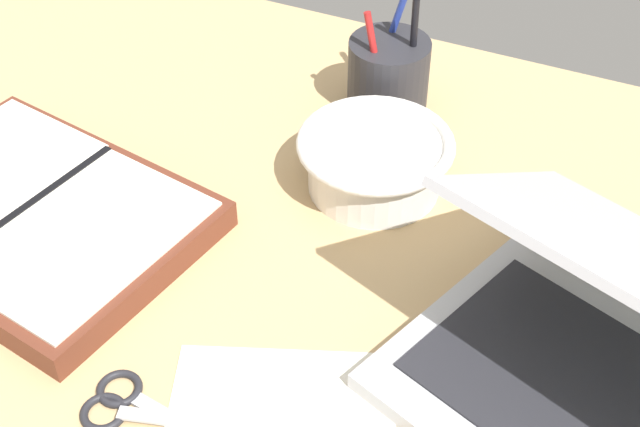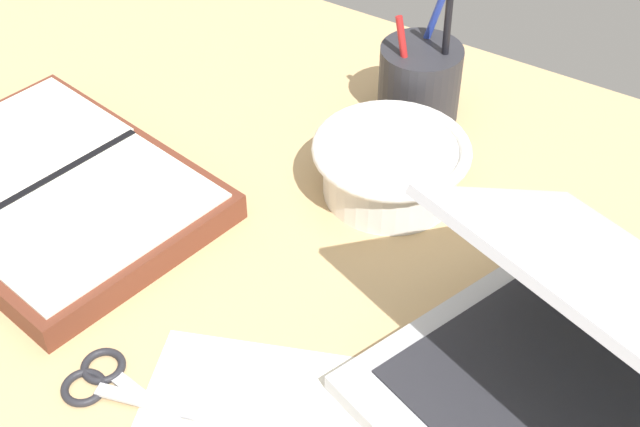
{
  "view_description": "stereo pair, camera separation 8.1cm",
  "coord_description": "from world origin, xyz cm",
  "px_view_note": "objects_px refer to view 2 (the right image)",
  "views": [
    {
      "loc": [
        21.69,
        -49.33,
        63.18
      ],
      "look_at": [
        -3.69,
        5.42,
        9.0
      ],
      "focal_mm": 50.0,
      "sensor_mm": 36.0,
      "label": 1
    },
    {
      "loc": [
        28.79,
        -45.44,
        63.18
      ],
      "look_at": [
        -3.69,
        5.42,
        9.0
      ],
      "focal_mm": 50.0,
      "sensor_mm": 36.0,
      "label": 2
    }
  ],
  "objects_px": {
    "laptop": "(609,402)",
    "planner": "(51,192)",
    "pen_cup": "(420,82)",
    "bowl": "(391,165)",
    "scissors": "(108,383)"
  },
  "relations": [
    {
      "from": "laptop",
      "to": "planner",
      "type": "distance_m",
      "value": 0.58
    },
    {
      "from": "laptop",
      "to": "pen_cup",
      "type": "xyz_separation_m",
      "value": [
        -0.33,
        0.32,
        -0.0
      ]
    },
    {
      "from": "bowl",
      "to": "pen_cup",
      "type": "xyz_separation_m",
      "value": [
        -0.04,
        0.14,
        0.01
      ]
    },
    {
      "from": "planner",
      "to": "scissors",
      "type": "bearing_deg",
      "value": -25.05
    },
    {
      "from": "planner",
      "to": "scissors",
      "type": "relative_size",
      "value": 2.81
    },
    {
      "from": "bowl",
      "to": "scissors",
      "type": "relative_size",
      "value": 1.26
    },
    {
      "from": "laptop",
      "to": "scissors",
      "type": "xyz_separation_m",
      "value": [
        -0.37,
        -0.17,
        -0.05
      ]
    },
    {
      "from": "pen_cup",
      "to": "planner",
      "type": "relative_size",
      "value": 0.47
    },
    {
      "from": "scissors",
      "to": "laptop",
      "type": "bearing_deg",
      "value": 20.86
    },
    {
      "from": "planner",
      "to": "laptop",
      "type": "bearing_deg",
      "value": 12.37
    },
    {
      "from": "laptop",
      "to": "pen_cup",
      "type": "height_order",
      "value": "laptop"
    },
    {
      "from": "pen_cup",
      "to": "laptop",
      "type": "bearing_deg",
      "value": -43.85
    },
    {
      "from": "laptop",
      "to": "bowl",
      "type": "distance_m",
      "value": 0.34
    },
    {
      "from": "bowl",
      "to": "scissors",
      "type": "xyz_separation_m",
      "value": [
        -0.08,
        -0.35,
        -0.03
      ]
    },
    {
      "from": "bowl",
      "to": "pen_cup",
      "type": "relative_size",
      "value": 0.97
    }
  ]
}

